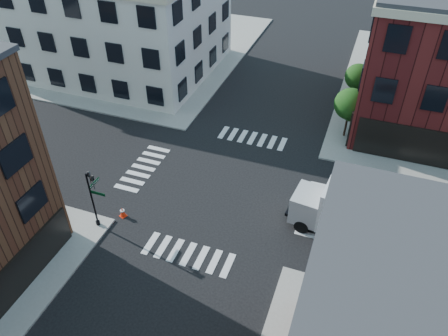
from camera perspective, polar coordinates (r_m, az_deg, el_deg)
ground at (r=33.20m, az=0.17°, el=-2.52°), size 120.00×120.00×0.00m
sidewalk_nw at (r=57.72m, az=-12.92°, el=15.37°), size 30.00×30.00×0.15m
building_nw at (r=50.90m, az=-14.74°, el=18.58°), size 22.00×16.00×11.00m
tree_near at (r=38.40m, az=16.21°, el=7.82°), size 2.69×2.69×4.49m
tree_far at (r=43.87m, az=17.12°, el=11.17°), size 2.43×2.43×4.07m
signal_pole at (r=29.58m, az=-16.73°, el=-3.25°), size 1.29×1.24×4.60m
box_truck at (r=29.46m, az=16.82°, el=-6.01°), size 8.28×3.31×3.67m
traffic_cone at (r=31.46m, az=-13.11°, el=-5.63°), size 0.57×0.57×0.80m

